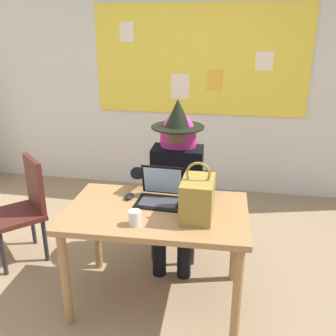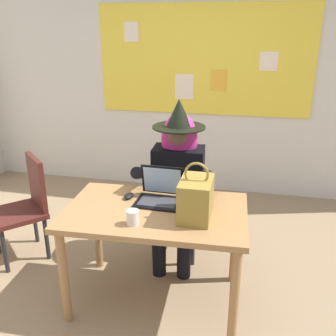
% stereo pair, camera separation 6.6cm
% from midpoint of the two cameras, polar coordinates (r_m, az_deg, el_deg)
% --- Properties ---
extents(ground_plane, '(24.00, 24.00, 0.00)m').
position_cam_midpoint_polar(ground_plane, '(2.96, -0.45, -19.03)').
color(ground_plane, '#937A5B').
extents(wall_back_bulletin, '(5.61, 2.34, 3.00)m').
position_cam_midpoint_polar(wall_back_bulletin, '(4.40, 5.91, 15.47)').
color(wall_back_bulletin, silver).
rests_on(wall_back_bulletin, ground).
extents(desk_main, '(1.26, 0.81, 0.73)m').
position_cam_midpoint_polar(desk_main, '(2.59, -1.17, -8.27)').
color(desk_main, '#A37547').
rests_on(desk_main, ground).
extents(chair_at_desk, '(0.44, 0.44, 0.90)m').
position_cam_midpoint_polar(chair_at_desk, '(3.29, 2.43, -4.34)').
color(chair_at_desk, '#4C1E19').
rests_on(chair_at_desk, ground).
extents(person_costumed, '(0.61, 0.69, 1.37)m').
position_cam_midpoint_polar(person_costumed, '(3.07, 2.10, -0.64)').
color(person_costumed, black).
rests_on(person_costumed, ground).
extents(laptop, '(0.32, 0.28, 0.24)m').
position_cam_midpoint_polar(laptop, '(2.65, -0.56, -3.93)').
color(laptop, black).
rests_on(laptop, desk_main).
extents(computer_mouse, '(0.07, 0.11, 0.03)m').
position_cam_midpoint_polar(computer_mouse, '(2.72, -5.32, -4.25)').
color(computer_mouse, black).
rests_on(computer_mouse, desk_main).
extents(handbag, '(0.20, 0.30, 0.38)m').
position_cam_midpoint_polar(handbag, '(2.40, 5.06, -4.61)').
color(handbag, olive).
rests_on(handbag, desk_main).
extents(coffee_mug, '(0.08, 0.08, 0.09)m').
position_cam_midpoint_polar(coffee_mug, '(2.35, -4.58, -7.51)').
color(coffee_mug, silver).
rests_on(coffee_mug, desk_main).
extents(chair_spare_by_window, '(0.59, 0.59, 0.88)m').
position_cam_midpoint_polar(chair_spare_by_window, '(3.40, -20.28, -5.03)').
color(chair_spare_by_window, '#4C1E19').
rests_on(chair_spare_by_window, ground).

